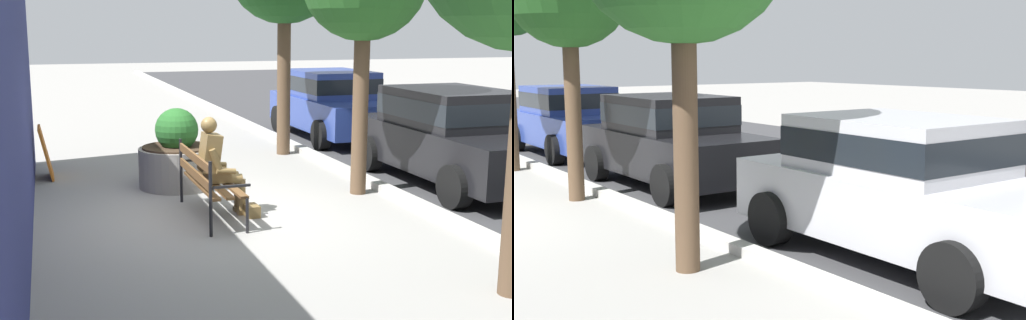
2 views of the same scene
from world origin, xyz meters
The scene contains 8 objects.
ground_plane centered at (0.00, 0.00, 0.00)m, with size 80.00×80.00×0.00m, color gray.
curb_stone centered at (0.00, 2.90, 0.06)m, with size 60.00×0.20×0.12m, color #B2AFA8.
park_bench centered at (0.04, -0.09, 0.54)m, with size 1.81×0.55×0.95m.
bronze_statue_seated centered at (0.01, 0.13, 0.67)m, with size 0.63×0.77×1.37m.
concrete_planter centered at (-1.84, -0.12, 0.48)m, with size 1.25×1.25×1.28m.
parked_car_blue centered at (-5.60, 4.24, 0.84)m, with size 4.10×1.93×1.56m.
parked_car_black centered at (-0.70, 4.24, 0.84)m, with size 4.10×1.93×1.56m.
leaning_signboard centered at (-3.11, -2.15, 0.45)m, with size 0.70×0.04×0.90m, color #C6661E.
Camera 1 is at (8.74, -2.10, 2.56)m, focal length 47.33 mm.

